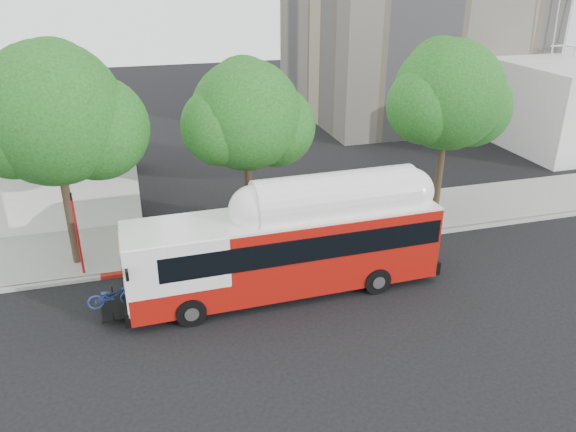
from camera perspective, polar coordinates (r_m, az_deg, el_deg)
ground at (r=22.84m, az=1.89°, el=-8.34°), size 120.00×120.00×0.00m
sidewalk at (r=28.28m, az=-2.10°, el=-1.38°), size 60.00×5.00×0.15m
curb_strip at (r=26.03m, az=-0.72°, el=-3.76°), size 60.00×0.30×0.15m
red_curb_segment at (r=25.51m, az=-7.25°, el=-4.59°), size 10.00×0.32×0.16m
street_tree_left at (r=24.65m, az=-21.66°, el=9.21°), size 6.67×5.80×9.74m
street_tree_mid at (r=25.75m, az=-3.36°, el=9.83°), size 5.75×5.00×8.62m
street_tree_right at (r=29.30m, az=16.62°, el=11.35°), size 6.21×5.40×9.18m
transit_bus at (r=22.42m, az=-0.06°, el=-3.53°), size 13.42×3.11×3.95m
signal_pole at (r=25.03m, az=-20.59°, el=-1.83°), size 0.11×0.36×3.80m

